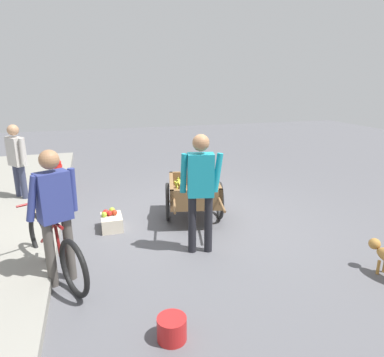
{
  "coord_description": "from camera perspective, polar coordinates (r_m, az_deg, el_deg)",
  "views": [
    {
      "loc": [
        -4.98,
        1.47,
        2.28
      ],
      "look_at": [
        0.08,
        -0.04,
        0.75
      ],
      "focal_mm": 31.96,
      "sensor_mm": 36.0,
      "label": 1
    }
  ],
  "objects": [
    {
      "name": "ground_plane",
      "position": [
        5.68,
        -0.2,
        -7.53
      ],
      "size": [
        24.0,
        24.0,
        0.0
      ],
      "primitive_type": "plane",
      "color": "#56565B"
    },
    {
      "name": "fruit_cart",
      "position": [
        5.71,
        0.27,
        -2.64
      ],
      "size": [
        1.78,
        1.12,
        0.74
      ],
      "color": "brown",
      "rests_on": "ground"
    },
    {
      "name": "vendor_person",
      "position": [
        4.46,
        1.44,
        -0.88
      ],
      "size": [
        0.27,
        0.56,
        1.62
      ],
      "color": "black",
      "rests_on": "ground"
    },
    {
      "name": "bicycle",
      "position": [
        4.41,
        -21.89,
        -11.01
      ],
      "size": [
        1.51,
        0.81,
        0.85
      ],
      "color": "black",
      "rests_on": "ground"
    },
    {
      "name": "cyclist_person",
      "position": [
        4.05,
        -21.95,
        -4.38
      ],
      "size": [
        0.33,
        0.53,
        1.58
      ],
      "color": "#4C4742",
      "rests_on": "ground"
    },
    {
      "name": "fire_hydrant",
      "position": [
        7.83,
        -21.39,
        0.61
      ],
      "size": [
        0.25,
        0.25,
        0.67
      ],
      "color": "red",
      "rests_on": "ground"
    },
    {
      "name": "plastic_bucket",
      "position": [
        3.38,
        -3.38,
        -23.72
      ],
      "size": [
        0.27,
        0.27,
        0.22
      ],
      "primitive_type": "cylinder",
      "color": "#B21E1E",
      "rests_on": "ground"
    },
    {
      "name": "apple_crate",
      "position": [
        5.59,
        -13.3,
        -6.96
      ],
      "size": [
        0.44,
        0.32,
        0.32
      ],
      "color": "beige",
      "rests_on": "ground"
    },
    {
      "name": "mixed_fruit_crate",
      "position": [
        6.31,
        -23.86,
        -5.22
      ],
      "size": [
        0.44,
        0.32,
        0.31
      ],
      "color": "tan",
      "rests_on": "ground"
    },
    {
      "name": "bystander_person",
      "position": [
        7.12,
        -27.18,
        3.11
      ],
      "size": [
        0.43,
        0.37,
        1.51
      ],
      "color": "#333851",
      "rests_on": "ground"
    }
  ]
}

